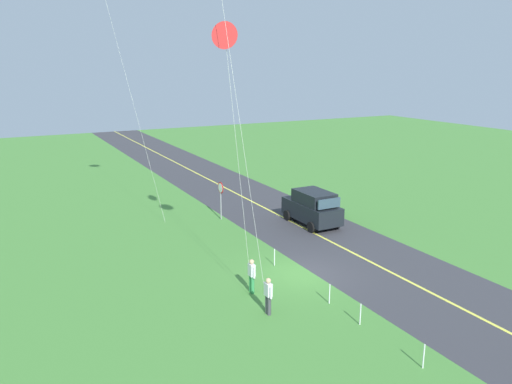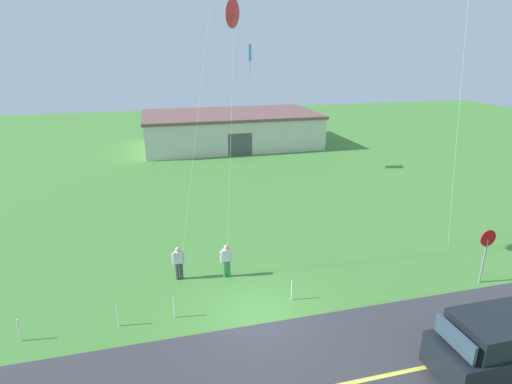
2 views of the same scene
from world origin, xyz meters
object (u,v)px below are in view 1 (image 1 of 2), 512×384
(kite_blue_mid, at_px, (225,37))
(stop_sign, at_px, (221,193))
(car_suv_foreground, at_px, (312,207))
(person_adult_near, at_px, (268,295))
(person_adult_companion, at_px, (252,275))

(kite_blue_mid, bearing_deg, stop_sign, -21.97)
(car_suv_foreground, bearing_deg, stop_sign, 52.14)
(car_suv_foreground, xyz_separation_m, person_adult_near, (-9.26, 8.37, -0.29))
(person_adult_near, bearing_deg, car_suv_foreground, -144.56)
(stop_sign, xyz_separation_m, person_adult_near, (-12.97, 3.60, -0.94))
(car_suv_foreground, height_order, kite_blue_mid, kite_blue_mid)
(stop_sign, distance_m, person_adult_near, 13.49)
(stop_sign, bearing_deg, kite_blue_mid, 158.03)
(person_adult_companion, relative_size, kite_blue_mid, 0.14)
(car_suv_foreground, xyz_separation_m, stop_sign, (3.71, 4.77, 0.65))
(kite_blue_mid, bearing_deg, person_adult_companion, -130.88)
(person_adult_companion, bearing_deg, car_suv_foreground, 99.93)
(car_suv_foreground, relative_size, person_adult_near, 2.75)
(person_adult_near, distance_m, kite_blue_mid, 10.65)
(car_suv_foreground, relative_size, person_adult_companion, 2.75)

